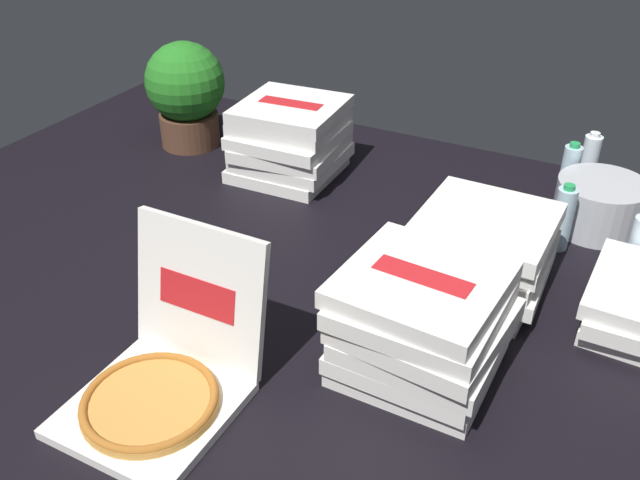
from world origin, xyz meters
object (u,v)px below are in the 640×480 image
potted_plant (186,91)px  pizza_stack_right_mid (422,325)px  water_bottle_5 (569,174)px  water_bottle_6 (563,218)px  pizza_stack_center_near (290,140)px  water_bottle_0 (638,249)px  water_bottle_2 (589,163)px  pizza_stack_right_far (482,251)px  ice_bucket (600,205)px  open_pizza_box (165,373)px

potted_plant → pizza_stack_right_mid: bearing=-32.5°
water_bottle_5 → water_bottle_6: 0.32m
pizza_stack_center_near → pizza_stack_right_mid: 1.11m
water_bottle_0 → water_bottle_5: (-0.26, 0.39, 0.00)m
water_bottle_5 → water_bottle_2: bearing=69.5°
pizza_stack_right_far → ice_bucket: bearing=63.0°
water_bottle_0 → water_bottle_2: (-0.22, 0.51, 0.00)m
open_pizza_box → water_bottle_2: (0.67, 1.51, 0.03)m
water_bottle_0 → potted_plant: size_ratio=0.53×
potted_plant → pizza_stack_right_far: bearing=-17.3°
open_pizza_box → potted_plant: size_ratio=1.04×
water_bottle_6 → pizza_stack_center_near: bearing=176.6°
ice_bucket → water_bottle_5: 0.19m
ice_bucket → water_bottle_5: water_bottle_5 is taller
pizza_stack_right_far → potted_plant: potted_plant is taller
pizza_stack_right_far → pizza_stack_right_mid: pizza_stack_right_mid is taller
water_bottle_2 → water_bottle_5: 0.13m
water_bottle_0 → water_bottle_6: (-0.22, 0.08, 0.00)m
water_bottle_0 → pizza_stack_center_near: bearing=173.7°
water_bottle_2 → water_bottle_5: (-0.05, -0.12, 0.00)m
pizza_stack_right_mid → water_bottle_6: size_ratio=1.82×
pizza_stack_center_near → water_bottle_2: size_ratio=1.80×
pizza_stack_right_mid → water_bottle_0: 0.76m
potted_plant → water_bottle_5: bearing=8.4°
water_bottle_0 → water_bottle_2: 0.56m
pizza_stack_right_far → water_bottle_6: bearing=61.8°
pizza_stack_center_near → water_bottle_0: size_ratio=1.80×
pizza_stack_right_far → potted_plant: size_ratio=0.92×
water_bottle_6 → water_bottle_2: bearing=89.5°
water_bottle_6 → water_bottle_5: bearing=97.5°
open_pizza_box → water_bottle_5: bearing=65.8°
water_bottle_2 → potted_plant: bearing=-167.4°
water_bottle_6 → potted_plant: (-1.48, 0.10, 0.12)m
pizza_stack_right_mid → water_bottle_5: pizza_stack_right_mid is taller
pizza_stack_right_far → water_bottle_6: pizza_stack_right_far is taller
pizza_stack_center_near → pizza_stack_right_mid: same height
pizza_stack_right_far → water_bottle_0: (0.39, 0.23, -0.01)m
ice_bucket → water_bottle_2: water_bottle_2 is taller
pizza_stack_center_near → water_bottle_6: size_ratio=1.80×
open_pizza_box → pizza_stack_right_mid: size_ratio=1.09×
open_pizza_box → pizza_stack_center_near: (-0.32, 1.13, 0.06)m
potted_plant → pizza_stack_center_near: bearing=-5.3°
open_pizza_box → potted_plant: potted_plant is taller
water_bottle_2 → pizza_stack_center_near: bearing=-159.1°
pizza_stack_center_near → water_bottle_0: bearing=-6.3°
pizza_stack_right_far → water_bottle_5: (0.12, 0.62, -0.01)m
pizza_stack_right_mid → water_bottle_0: size_ratio=1.82×
pizza_stack_center_near → potted_plant: (-0.49, 0.05, 0.09)m
ice_bucket → water_bottle_6: 0.20m
water_bottle_5 → water_bottle_6: (0.04, -0.32, 0.00)m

